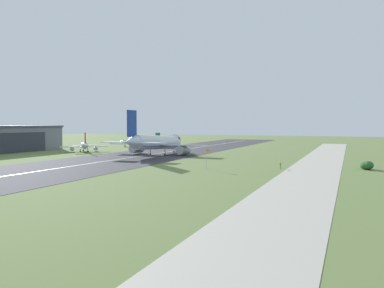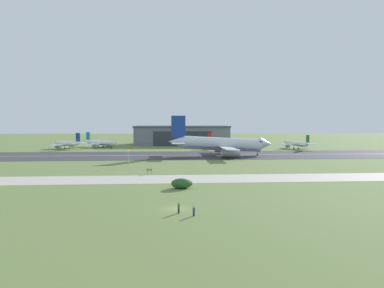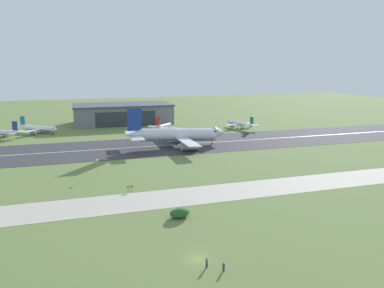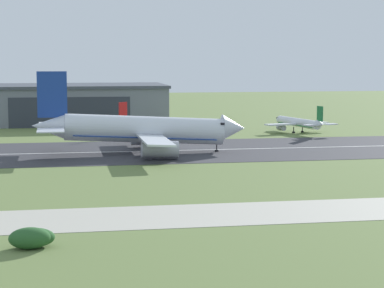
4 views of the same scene
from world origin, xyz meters
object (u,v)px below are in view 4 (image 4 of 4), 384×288
airplane_landing (143,130)px  airplane_parked_east (138,124)px  shrub_clump (31,238)px  airplane_parked_far_east (299,123)px

airplane_landing → airplane_parked_east: bearing=85.6°
airplane_landing → shrub_clump: airplane_landing is taller
airplane_parked_far_east → shrub_clump: bearing=-120.8°
airplane_parked_far_east → shrub_clump: size_ratio=4.93×
airplane_landing → airplane_parked_far_east: bearing=37.6°
airplane_parked_far_east → shrub_clump: 134.20m
airplane_parked_far_east → shrub_clump: airplane_parked_far_east is taller
shrub_clump → airplane_parked_east: bearing=78.5°
airplane_landing → airplane_parked_far_east: airplane_landing is taller
airplane_landing → airplane_parked_far_east: (47.48, 36.60, -2.29)m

